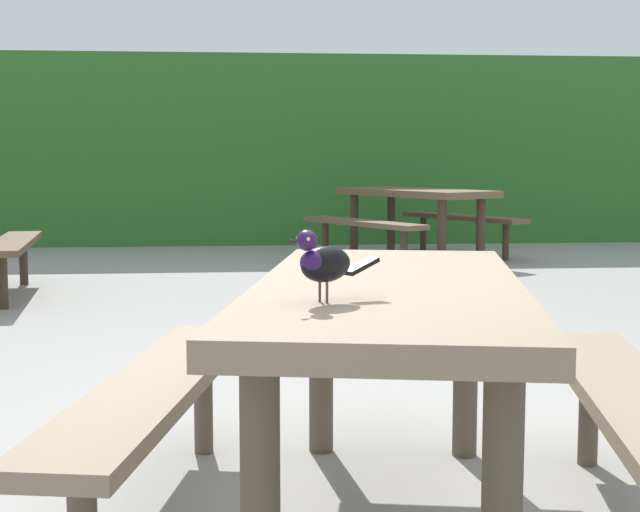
{
  "coord_description": "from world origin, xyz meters",
  "views": [
    {
      "loc": [
        -0.66,
        -2.91,
        1.11
      ],
      "look_at": [
        -0.43,
        -0.46,
        0.84
      ],
      "focal_mm": 52.62,
      "sensor_mm": 36.0,
      "label": 1
    }
  ],
  "objects": [
    {
      "name": "hedge_wall",
      "position": [
        0.0,
        9.07,
        1.15
      ],
      "size": [
        28.0,
        1.29,
        2.3
      ],
      "primitive_type": "cube",
      "color": "#2D6B28",
      "rests_on": "ground"
    },
    {
      "name": "picnic_table_foreground",
      "position": [
        -0.21,
        -0.25,
        0.56
      ],
      "size": [
        1.98,
        2.0,
        0.74
      ],
      "color": "#84725B",
      "rests_on": "ground"
    },
    {
      "name": "bird_grackle",
      "position": [
        -0.44,
        -0.61,
        0.84
      ],
      "size": [
        0.25,
        0.18,
        0.18
      ],
      "color": "black",
      "rests_on": "picnic_table_foreground"
    },
    {
      "name": "ground_plane",
      "position": [
        0.0,
        0.0,
        0.0
      ],
      "size": [
        60.0,
        60.0,
        0.0
      ],
      "primitive_type": "plane",
      "color": "gray"
    },
    {
      "name": "picnic_table_mid_left",
      "position": [
        1.27,
        6.81,
        0.56
      ],
      "size": [
        2.31,
        2.32,
        0.74
      ],
      "color": "brown",
      "rests_on": "ground"
    }
  ]
}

